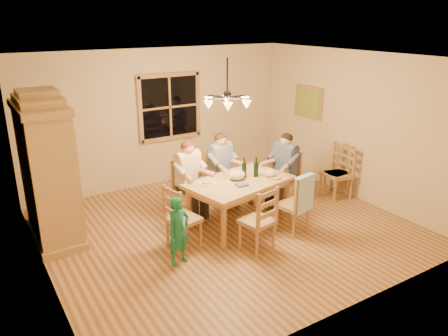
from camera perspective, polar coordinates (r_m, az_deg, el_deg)
floor at (r=7.17m, az=0.38°, el=-7.78°), size 5.50×5.50×0.00m
ceiling at (r=6.42m, az=0.44°, el=14.24°), size 5.50×5.00×0.02m
wall_back at (r=8.82m, az=-8.33°, el=6.52°), size 5.50×0.02×2.70m
wall_left at (r=5.77m, az=-23.38°, el=-1.72°), size 0.02×5.00×2.70m
wall_right at (r=8.42m, az=16.54°, el=5.31°), size 0.02×5.00×2.70m
window at (r=8.83m, az=-7.10°, el=7.92°), size 1.30×0.06×1.30m
painting at (r=9.16m, az=10.96°, el=8.44°), size 0.06×0.78×0.64m
chandelier at (r=6.50m, az=0.42°, el=8.76°), size 0.77×0.68×0.71m
armoire at (r=6.96m, az=-21.94°, el=-0.66°), size 0.66×1.40×2.30m
dining_table at (r=7.06m, az=2.00°, el=-2.42°), size 1.82×1.32×0.76m
chair_far_left at (r=7.48m, az=-4.55°, el=-4.12°), size 0.51×0.50×0.99m
chair_far_right at (r=7.92m, az=-0.40°, el=-2.69°), size 0.51×0.50×0.99m
chair_near_left at (r=6.44m, az=4.32°, el=-8.13°), size 0.51×0.50×0.99m
chair_near_right at (r=7.02m, az=8.93°, el=-5.93°), size 0.51×0.50×0.99m
chair_end_left at (r=6.51m, az=-5.26°, el=-7.86°), size 0.50×0.51×0.99m
chair_end_right at (r=7.99m, az=7.80°, el=-2.67°), size 0.50×0.51×0.99m
adult_woman at (r=7.28m, az=-4.66°, el=-0.23°), size 0.46×0.49×0.87m
adult_plaid_man at (r=7.74m, az=-0.41°, el=1.01°), size 0.46×0.49×0.87m
adult_slate_man at (r=7.81m, az=7.97°, el=1.00°), size 0.49×0.46×0.87m
towel at (r=6.76m, az=10.37°, el=-3.35°), size 0.39×0.17×0.58m
wine_bottle_a at (r=7.11m, az=2.63°, el=0.05°), size 0.08×0.08×0.33m
wine_bottle_b at (r=7.15m, az=4.21°, el=0.12°), size 0.08×0.08×0.33m
plate_woman at (r=6.88m, az=-2.14°, el=-1.98°), size 0.26×0.26×0.02m
plate_plaid at (r=7.43m, az=1.93°, el=-0.37°), size 0.26×0.26×0.02m
plate_slate at (r=7.47m, az=5.36°, el=-0.32°), size 0.26×0.26×0.02m
wine_glass_a at (r=7.07m, az=0.20°, el=-0.86°), size 0.06×0.06×0.14m
wine_glass_b at (r=7.41m, az=3.83°, el=0.06°), size 0.06×0.06×0.14m
cap at (r=7.20m, az=6.09°, el=-0.74°), size 0.20×0.20×0.11m
napkin at (r=6.80m, az=2.32°, el=-2.20°), size 0.20×0.17×0.03m
cloth_bundle at (r=7.03m, az=1.74°, el=-0.93°), size 0.28×0.22×0.15m
child at (r=6.03m, az=-5.93°, el=-8.18°), size 0.41×0.32×0.99m
chair_spare_front at (r=8.55m, az=14.15°, el=-1.61°), size 0.48×0.49×0.99m
chair_spare_back at (r=8.49m, az=14.64°, el=-1.82°), size 0.51×0.52×0.99m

